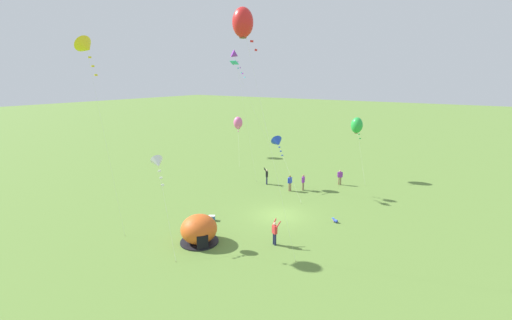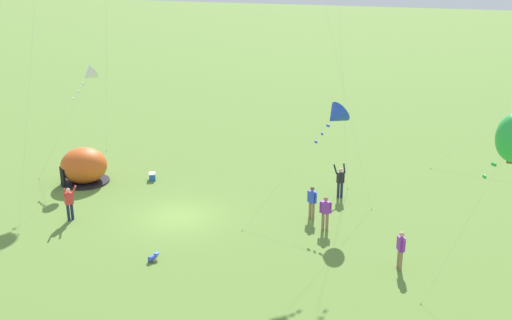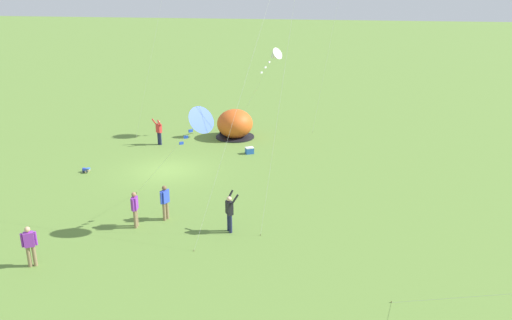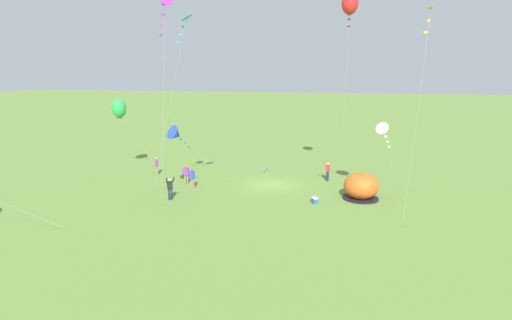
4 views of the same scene
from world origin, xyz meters
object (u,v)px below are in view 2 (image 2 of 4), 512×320
object	(u,v)px
popup_tent	(84,166)
person_watching_sky	(312,201)
cooler_box	(152,176)
kite_blue	(335,116)
person_with_toddler	(325,211)
person_center_field	(401,248)
kite_white	(89,75)
toddler_crawling	(154,257)
person_strolling	(340,181)
person_flying_kite	(69,202)

from	to	relation	value
popup_tent	person_watching_sky	bearing A→B (deg)	0.05
cooler_box	person_watching_sky	distance (m)	10.66
kite_blue	person_with_toddler	bearing A→B (deg)	-80.89
person_watching_sky	kite_blue	size ratio (longest dim) A/B	0.30
person_center_field	kite_white	distance (m)	21.61
toddler_crawling	kite_blue	bearing A→B (deg)	57.62
person_strolling	kite_blue	xyz separation A→B (m)	(-0.09, -1.41, 3.96)
toddler_crawling	kite_blue	distance (m)	11.49
toddler_crawling	person_strolling	world-z (taller)	person_strolling
person_with_toddler	person_flying_kite	world-z (taller)	person_flying_kite
toddler_crawling	person_flying_kite	distance (m)	6.58
person_flying_kite	kite_blue	world-z (taller)	kite_blue
popup_tent	person_center_field	xyz separation A→B (m)	(18.97, -3.63, -0.03)
cooler_box	toddler_crawling	size ratio (longest dim) A/B	1.16
cooler_box	kite_white	distance (m)	7.32
person_with_toddler	person_watching_sky	distance (m)	1.46
popup_tent	kite_white	xyz separation A→B (m)	(-1.11, 2.66, 4.86)
kite_blue	person_flying_kite	bearing A→B (deg)	-150.47
kite_white	kite_blue	xyz separation A→B (m)	(15.61, -0.77, -0.90)
popup_tent	toddler_crawling	distance (m)	11.31
popup_tent	kite_blue	bearing A→B (deg)	7.40
person_flying_kite	kite_white	world-z (taller)	kite_white
popup_tent	person_center_field	bearing A→B (deg)	-10.84
person_with_toddler	kite_white	bearing A→B (deg)	167.01
person_flying_kite	person_watching_sky	size ratio (longest dim) A/B	1.10
person_center_field	kite_white	world-z (taller)	kite_white
cooler_box	person_center_field	xyz separation A→B (m)	(15.49, -5.47, 0.74)
toddler_crawling	person_watching_sky	world-z (taller)	person_watching_sky
cooler_box	kite_blue	distance (m)	11.99
popup_tent	person_flying_kite	size ratio (longest dim) A/B	1.49
popup_tent	kite_white	size ratio (longest dim) A/B	0.44
cooler_box	person_with_toddler	bearing A→B (deg)	-14.10
person_center_field	person_flying_kite	xyz separation A→B (m)	(-16.23, -1.14, 0.03)
popup_tent	person_center_field	distance (m)	19.32
person_flying_kite	person_watching_sky	bearing A→B (deg)	23.10
person_watching_sky	kite_white	world-z (taller)	kite_white
person_center_field	toddler_crawling	bearing A→B (deg)	-161.83
person_center_field	person_watching_sky	xyz separation A→B (m)	(-5.01, 3.65, 0.00)
popup_tent	person_center_field	size ratio (longest dim) A/B	1.63
toddler_crawling	kite_white	world-z (taller)	kite_white
popup_tent	kite_blue	xyz separation A→B (m)	(14.49, 1.88, 3.96)
kite_white	person_watching_sky	bearing A→B (deg)	-9.95
person_center_field	person_with_toddler	xyz separation A→B (m)	(-4.01, 2.58, 0.00)
person_with_toddler	person_strolling	distance (m)	4.36
person_flying_kite	person_watching_sky	world-z (taller)	person_flying_kite
cooler_box	kite_blue	xyz separation A→B (m)	(11.01, 0.05, 4.74)
person_with_toddler	kite_white	distance (m)	17.21
toddler_crawling	person_flying_kite	world-z (taller)	person_flying_kite
person_watching_sky	person_flying_kite	bearing A→B (deg)	-156.90
popup_tent	cooler_box	distance (m)	4.01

